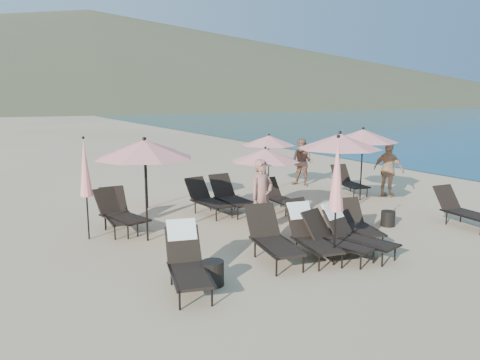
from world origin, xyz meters
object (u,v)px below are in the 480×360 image
umbrella_open_1 (265,155)px  side_table_1 (388,219)px  lounger_2 (311,233)px  lounger_5 (463,209)px  lounger_8 (208,198)px  lounger_10 (279,196)px  lounger_3 (353,232)px  beachgoer_c (389,170)px  umbrella_open_5 (363,136)px  umbrella_open_4 (269,140)px  lounger_9 (231,196)px  lounger_7 (120,212)px  umbrella_open_2 (340,141)px  umbrella_closed_1 (85,168)px  lounger_13 (313,225)px  lounger_11 (348,181)px  lounger_4 (358,223)px  beachgoer_b (302,162)px  beachgoer_a (262,196)px  side_table_0 (213,273)px  lounger_12 (336,238)px  lounger_1 (273,238)px  umbrella_closed_0 (337,176)px  umbrella_open_3 (145,146)px  lounger_0 (187,259)px  lounger_6 (118,212)px  umbrella_open_0 (144,149)px

umbrella_open_1 → side_table_1: (2.54, -2.18, -1.64)m
lounger_2 → lounger_5: size_ratio=1.01×
lounger_8 → lounger_10: 2.20m
lounger_2 → lounger_3: size_ratio=1.00×
umbrella_open_1 → beachgoer_c: (5.31, 0.45, -0.90)m
lounger_5 → umbrella_open_5: size_ratio=0.73×
lounger_3 → umbrella_open_4: (2.12, 6.68, 1.36)m
lounger_3 → lounger_9: 4.67m
lounger_7 → lounger_8: size_ratio=1.03×
lounger_9 → umbrella_open_2: size_ratio=0.74×
umbrella_closed_1 → lounger_13: bearing=-33.1°
umbrella_open_5 → lounger_5: bearing=-87.1°
lounger_11 → beachgoer_c: 1.44m
lounger_4 → beachgoer_b: 6.94m
beachgoer_b → beachgoer_c: bearing=-6.3°
lounger_9 → beachgoer_a: beachgoer_a is taller
side_table_0 → lounger_12: bearing=0.6°
lounger_1 → lounger_7: (-2.21, 3.85, -0.02)m
lounger_13 → umbrella_closed_1: bearing=144.1°
lounger_10 → umbrella_closed_1: size_ratio=0.63×
umbrella_closed_0 → beachgoer_b: 8.67m
lounger_1 → umbrella_open_3: umbrella_open_3 is taller
lounger_2 → lounger_4: (1.71, 0.34, -0.08)m
lounger_2 → lounger_12: lounger_2 is taller
lounger_10 → lounger_11: (3.53, 0.78, 0.02)m
umbrella_open_2 → umbrella_closed_0: umbrella_closed_0 is taller
umbrella_open_2 → beachgoer_b: umbrella_open_2 is taller
lounger_12 → beachgoer_c: beachgoer_c is taller
umbrella_closed_0 → lounger_2: bearing=95.9°
umbrella_open_5 → lounger_2: bearing=-144.0°
umbrella_open_3 → umbrella_closed_1: (-2.29, -2.37, -0.20)m
lounger_4 → umbrella_open_4: size_ratio=0.81×
lounger_2 → lounger_13: lounger_2 is taller
lounger_0 → lounger_6: 4.32m
lounger_2 → umbrella_open_5: 6.23m
lounger_11 → umbrella_closed_0: 7.55m
umbrella_open_2 → side_table_0: size_ratio=5.39×
umbrella_closed_1 → lounger_10: bearing=1.7°
lounger_4 → lounger_12: size_ratio=0.97×
lounger_4 → umbrella_open_5: size_ratio=0.69×
umbrella_open_1 → umbrella_open_4: size_ratio=0.99×
lounger_10 → lounger_13: (-1.17, -3.13, 0.03)m
lounger_11 → lounger_7: bearing=-166.0°
umbrella_open_0 → side_table_0: 3.77m
lounger_8 → umbrella_open_3: umbrella_open_3 is taller
lounger_0 → beachgoer_a: (3.04, 2.26, 0.42)m
umbrella_open_0 → umbrella_open_1: 3.53m
lounger_12 → beachgoer_c: size_ratio=0.93×
side_table_0 → lounger_6: bearing=96.7°
lounger_10 → lounger_7: bearing=177.9°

